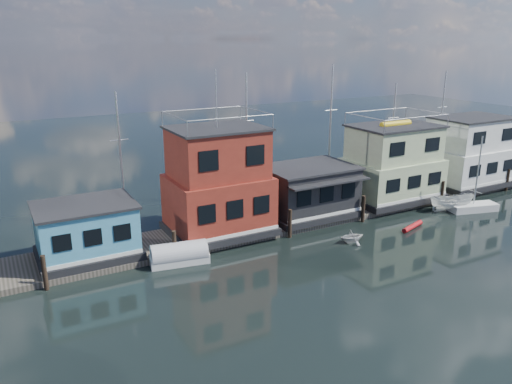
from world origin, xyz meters
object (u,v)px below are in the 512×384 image
houseboat_red (218,184)px  day_sailer (473,207)px  dinghy_white (352,236)px  motorboat (452,203)px  houseboat_green (392,164)px  tarp_runabout (179,255)px  houseboat_blue (86,231)px  houseboat_white (469,153)px  red_kayak (412,226)px  houseboat_dark (308,191)px

houseboat_red → day_sailer: 22.58m
houseboat_red → dinghy_white: bearing=-36.2°
motorboat → houseboat_green: bearing=57.8°
motorboat → tarp_runabout: bearing=110.6°
houseboat_blue → houseboat_red: (9.50, 0.00, 1.90)m
houseboat_green → motorboat: bearing=-55.8°
motorboat → houseboat_white: bearing=-34.4°
houseboat_white → houseboat_red: bearing=-180.0°
red_kayak → motorboat: 6.30m
houseboat_white → dinghy_white: size_ratio=4.43×
houseboat_dark → houseboat_white: (19.00, 0.02, 1.12)m
houseboat_blue → motorboat: (29.47, -4.38, -1.46)m
houseboat_blue → houseboat_green: houseboat_green is taller
houseboat_white → day_sailer: houseboat_white is taller
houseboat_green → houseboat_white: 10.00m
houseboat_blue → motorboat: size_ratio=1.67×
day_sailer → tarp_runabout: bearing=-169.6°
houseboat_dark → red_kayak: size_ratio=2.78×
houseboat_blue → day_sailer: 31.63m
houseboat_red → motorboat: 20.72m
houseboat_red → houseboat_white: 27.01m
houseboat_white → houseboat_dark: bearing=-179.9°
motorboat → houseboat_dark: bearing=93.6°
houseboat_red → houseboat_dark: houseboat_red is taller
tarp_runabout → houseboat_white: bearing=15.2°
dinghy_white → tarp_runabout: (-12.24, 2.72, 0.08)m
day_sailer → houseboat_blue: bearing=-174.4°
houseboat_blue → dinghy_white: 18.46m
red_kayak → dinghy_white: dinghy_white is taller
houseboat_blue → day_sailer: bearing=-9.6°
houseboat_red → motorboat: size_ratio=3.09×
houseboat_white → motorboat: bearing=-148.1°
houseboat_white → tarp_runabout: size_ratio=2.09×
houseboat_green → day_sailer: bearing=-48.8°
red_kayak → motorboat: bearing=-3.7°
houseboat_red → motorboat: houseboat_red is taller
day_sailer → dinghy_white: 13.71m
tarp_runabout → dinghy_white: bearing=-2.9°
day_sailer → red_kayak: size_ratio=2.46×
day_sailer → tarp_runabout: day_sailer is taller
red_kayak → houseboat_blue: bearing=148.0°
houseboat_blue → houseboat_red: bearing=0.0°
houseboat_blue → tarp_runabout: bearing=-30.8°
houseboat_blue → red_kayak: houseboat_blue is taller
houseboat_blue → motorboat: bearing=-8.5°
houseboat_white → tarp_runabout: houseboat_white is taller
houseboat_red → day_sailer: houseboat_red is taller
houseboat_red → tarp_runabout: 6.37m
houseboat_green → tarp_runabout: 21.74m
houseboat_red → motorboat: (19.97, -4.38, -3.36)m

